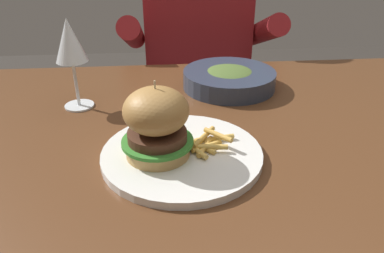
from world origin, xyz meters
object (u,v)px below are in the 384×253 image
object	(u,v)px
burger_sandwich	(157,123)
diner_person	(196,85)
main_plate	(182,154)
butter_dish	(223,93)
wine_glass	(70,43)
soup_bowl	(229,78)

from	to	relation	value
burger_sandwich	diner_person	bearing A→B (deg)	79.58
main_plate	butter_dish	world-z (taller)	butter_dish
main_plate	butter_dish	xyz separation A→B (m)	(0.11, 0.25, 0.00)
main_plate	diner_person	size ratio (longest dim) A/B	0.23
main_plate	burger_sandwich	world-z (taller)	burger_sandwich
burger_sandwich	butter_dish	bearing A→B (deg)	58.96
burger_sandwich	wine_glass	xyz separation A→B (m)	(-0.17, 0.24, 0.07)
diner_person	soup_bowl	bearing A→B (deg)	-85.90
burger_sandwich	butter_dish	world-z (taller)	burger_sandwich
butter_dish	soup_bowl	bearing A→B (deg)	68.89
wine_glass	burger_sandwich	bearing A→B (deg)	-53.93
burger_sandwich	diner_person	distance (m)	0.83
butter_dish	diner_person	distance (m)	0.56
butter_dish	burger_sandwich	bearing A→B (deg)	-121.04
main_plate	butter_dish	bearing A→B (deg)	65.53
butter_dish	diner_person	xyz separation A→B (m)	(-0.01, 0.53, -0.19)
butter_dish	soup_bowl	xyz separation A→B (m)	(0.02, 0.06, 0.01)
main_plate	burger_sandwich	size ratio (longest dim) A/B	2.09
main_plate	soup_bowl	bearing A→B (deg)	66.21
main_plate	burger_sandwich	xyz separation A→B (m)	(-0.04, -0.01, 0.07)
diner_person	butter_dish	bearing A→B (deg)	-89.05
burger_sandwich	diner_person	world-z (taller)	diner_person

